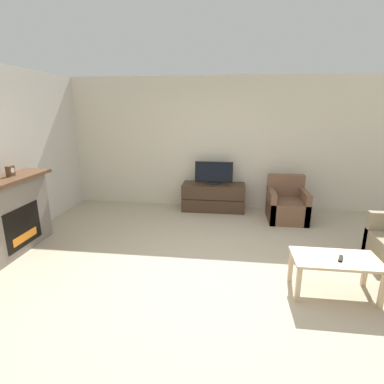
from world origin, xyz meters
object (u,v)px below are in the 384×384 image
Objects in this scene: armchair at (287,206)px; coffee_table at (335,263)px; fireplace at (9,215)px; tv_stand at (213,197)px; tv at (214,174)px; remote at (341,258)px; mantel_clock at (10,171)px.

armchair reaches higher than coffee_table.
tv_stand is at bearing 38.59° from fireplace.
coffee_table is (0.11, -2.40, 0.11)m from armchair.
armchair is at bearing -15.00° from tv.
fireplace is 9.51× the size of remote.
remote is at bearing -60.66° from tv_stand.
remote is (0.16, -2.42, 0.18)m from armchair.
tv is (2.84, 2.27, 0.21)m from fireplace.
fireplace is 1.90× the size of tv.
tv_stand reaches higher than remote.
fireplace reaches higher than coffee_table.
mantel_clock is 0.12× the size of tv_stand.
fireplace is at bearing -156.13° from armchair.
tv is 5.01× the size of remote.
tv is at bearing 165.00° from armchair.
armchair is (1.42, -0.38, -0.50)m from tv.
remote is at bearing -86.33° from armchair.
armchair is at bearing -15.08° from tv_stand.
tv_stand is at bearing 142.42° from remote.
remote is at bearing -29.66° from coffee_table.
mantel_clock reaches higher than tv_stand.
armchair is (1.42, -0.38, -0.01)m from tv_stand.
fireplace reaches higher than armchair.
tv_stand is 1.67× the size of tv.
mantel_clock reaches higher than coffee_table.
mantel_clock reaches higher than remote.
tv is at bearing 118.92° from coffee_table.
tv_stand is at bearing 36.92° from mantel_clock.
fireplace is at bearing -163.81° from remote.
tv reaches higher than remote.
tv is at bearing 142.44° from remote.
fireplace is at bearing -141.41° from tv_stand.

